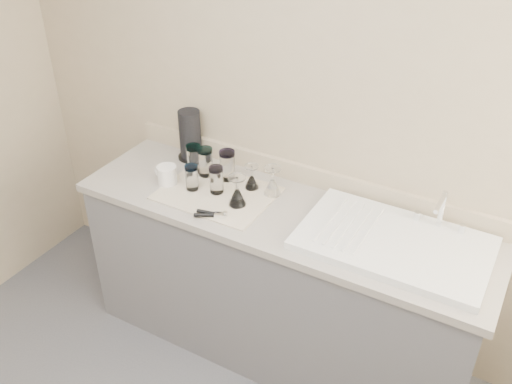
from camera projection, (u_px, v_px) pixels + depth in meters
The scene contains 15 objects.
room_envelope at pixel (77, 232), 1.49m from camera, with size 3.54×3.50×2.52m.
counter_unit at pixel (279, 282), 2.96m from camera, with size 2.06×0.62×0.90m.
sink_unit at pixel (394, 242), 2.48m from camera, with size 0.82×0.50×0.22m.
dish_towel at pixel (217, 193), 2.84m from camera, with size 0.55×0.42×0.01m, color silver.
tumbler_teal at pixel (194, 158), 2.98m from camera, with size 0.08×0.08×0.15m.
tumbler_cyan at pixel (205, 162), 2.95m from camera, with size 0.08×0.08×0.15m.
tumbler_purple at pixel (227, 165), 2.91m from camera, with size 0.08×0.08×0.16m.
tumbler_blue at pixel (192, 177), 2.84m from camera, with size 0.07×0.07×0.13m.
tumbler_lavender at pixel (216, 180), 2.81m from camera, with size 0.07×0.07×0.14m.
goblet_back_left at pixel (252, 180), 2.86m from camera, with size 0.07×0.07×0.13m.
goblet_back_right at pixel (272, 185), 2.81m from camera, with size 0.08×0.08×0.15m.
goblet_front_left at pixel (237, 195), 2.73m from camera, with size 0.09×0.09×0.15m.
can_opener at pixel (211, 214), 2.67m from camera, with size 0.15×0.09×0.02m.
white_mug at pixel (167, 175), 2.90m from camera, with size 0.15×0.11×0.10m.
paper_towel_roll at pixel (190, 135), 3.09m from camera, with size 0.15×0.15×0.28m.
Camera 1 is at (1.00, -0.81, 2.45)m, focal length 40.00 mm.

